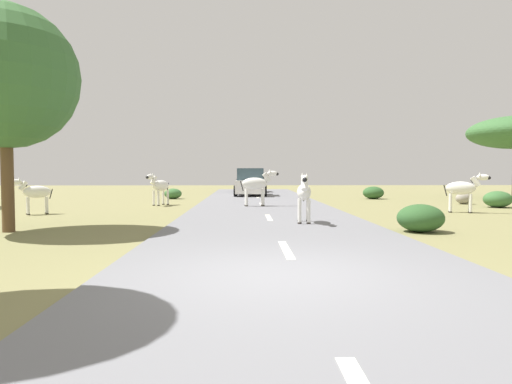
{
  "coord_description": "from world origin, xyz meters",
  "views": [
    {
      "loc": [
        -0.52,
        -6.49,
        1.56
      ],
      "look_at": [
        0.02,
        13.28,
        0.66
      ],
      "focal_mm": 30.97,
      "sensor_mm": 36.0,
      "label": 1
    }
  ],
  "objects_px": {
    "zebra_0": "(304,193)",
    "zebra_2": "(257,184)",
    "car_0": "(251,183)",
    "bush_2": "(173,194)",
    "zebra_1": "(35,192)",
    "bush_0": "(373,193)",
    "bush_3": "(421,218)",
    "car_1": "(248,181)",
    "zebra_4": "(463,189)",
    "zebra_3": "(159,186)",
    "rock_1": "(464,198)",
    "tree_1": "(5,77)",
    "bush_1": "(498,199)"
  },
  "relations": [
    {
      "from": "zebra_1",
      "to": "bush_0",
      "type": "relative_size",
      "value": 1.13
    },
    {
      "from": "car_0",
      "to": "rock_1",
      "type": "relative_size",
      "value": 5.62
    },
    {
      "from": "zebra_4",
      "to": "zebra_0",
      "type": "bearing_deg",
      "value": -39.31
    },
    {
      "from": "zebra_2",
      "to": "bush_3",
      "type": "relative_size",
      "value": 1.43
    },
    {
      "from": "bush_0",
      "to": "bush_2",
      "type": "height_order",
      "value": "bush_0"
    },
    {
      "from": "bush_0",
      "to": "bush_3",
      "type": "bearing_deg",
      "value": -101.67
    },
    {
      "from": "zebra_4",
      "to": "tree_1",
      "type": "relative_size",
      "value": 0.27
    },
    {
      "from": "bush_2",
      "to": "bush_0",
      "type": "bearing_deg",
      "value": -1.88
    },
    {
      "from": "rock_1",
      "to": "car_1",
      "type": "bearing_deg",
      "value": 129.08
    },
    {
      "from": "rock_1",
      "to": "bush_1",
      "type": "bearing_deg",
      "value": -77.11
    },
    {
      "from": "tree_1",
      "to": "zebra_2",
      "type": "bearing_deg",
      "value": 49.72
    },
    {
      "from": "car_0",
      "to": "bush_2",
      "type": "xyz_separation_m",
      "value": [
        -4.54,
        -2.73,
        -0.55
      ]
    },
    {
      "from": "rock_1",
      "to": "tree_1",
      "type": "bearing_deg",
      "value": -150.64
    },
    {
      "from": "zebra_0",
      "to": "bush_1",
      "type": "xyz_separation_m",
      "value": [
        9.36,
        6.03,
        -0.58
      ]
    },
    {
      "from": "zebra_3",
      "to": "car_1",
      "type": "xyz_separation_m",
      "value": [
        4.26,
        13.18,
        -0.06
      ]
    },
    {
      "from": "zebra_1",
      "to": "bush_3",
      "type": "xyz_separation_m",
      "value": [
        12.27,
        -5.05,
        -0.45
      ]
    },
    {
      "from": "zebra_3",
      "to": "bush_0",
      "type": "xyz_separation_m",
      "value": [
        11.4,
        4.64,
        -0.55
      ]
    },
    {
      "from": "car_0",
      "to": "bush_0",
      "type": "distance_m",
      "value": 7.72
    },
    {
      "from": "zebra_1",
      "to": "zebra_2",
      "type": "bearing_deg",
      "value": -100.0
    },
    {
      "from": "zebra_0",
      "to": "zebra_3",
      "type": "bearing_deg",
      "value": -46.74
    },
    {
      "from": "zebra_2",
      "to": "bush_3",
      "type": "distance_m",
      "value": 9.17
    },
    {
      "from": "zebra_4",
      "to": "bush_0",
      "type": "distance_m",
      "value": 8.69
    },
    {
      "from": "bush_2",
      "to": "rock_1",
      "type": "height_order",
      "value": "bush_2"
    },
    {
      "from": "zebra_0",
      "to": "zebra_2",
      "type": "relative_size",
      "value": 0.91
    },
    {
      "from": "zebra_1",
      "to": "bush_1",
      "type": "height_order",
      "value": "zebra_1"
    },
    {
      "from": "bush_1",
      "to": "rock_1",
      "type": "relative_size",
      "value": 1.54
    },
    {
      "from": "car_0",
      "to": "bush_3",
      "type": "height_order",
      "value": "car_0"
    },
    {
      "from": "zebra_0",
      "to": "car_1",
      "type": "height_order",
      "value": "car_1"
    },
    {
      "from": "zebra_0",
      "to": "zebra_4",
      "type": "xyz_separation_m",
      "value": [
        6.6,
        3.63,
        -0.02
      ]
    },
    {
      "from": "zebra_1",
      "to": "zebra_3",
      "type": "xyz_separation_m",
      "value": [
        3.74,
        4.26,
        0.09
      ]
    },
    {
      "from": "car_1",
      "to": "bush_3",
      "type": "height_order",
      "value": "car_1"
    },
    {
      "from": "car_1",
      "to": "car_0",
      "type": "bearing_deg",
      "value": -89.73
    },
    {
      "from": "car_0",
      "to": "bush_0",
      "type": "height_order",
      "value": "car_0"
    },
    {
      "from": "bush_2",
      "to": "tree_1",
      "type": "bearing_deg",
      "value": -98.2
    },
    {
      "from": "zebra_2",
      "to": "bush_2",
      "type": "height_order",
      "value": "zebra_2"
    },
    {
      "from": "zebra_2",
      "to": "zebra_3",
      "type": "xyz_separation_m",
      "value": [
        -4.49,
        1.1,
        -0.12
      ]
    },
    {
      "from": "bush_0",
      "to": "bush_1",
      "type": "distance_m",
      "value": 7.23
    },
    {
      "from": "zebra_3",
      "to": "car_0",
      "type": "distance_m",
      "value": 8.89
    },
    {
      "from": "zebra_2",
      "to": "tree_1",
      "type": "relative_size",
      "value": 0.3
    },
    {
      "from": "zebra_4",
      "to": "bush_1",
      "type": "height_order",
      "value": "zebra_4"
    },
    {
      "from": "zebra_2",
      "to": "bush_2",
      "type": "xyz_separation_m",
      "value": [
        -4.68,
        6.12,
        -0.72
      ]
    },
    {
      "from": "zebra_1",
      "to": "bush_3",
      "type": "height_order",
      "value": "zebra_1"
    },
    {
      "from": "bush_0",
      "to": "bush_3",
      "type": "xyz_separation_m",
      "value": [
        -2.88,
        -13.94,
        0.0
      ]
    },
    {
      "from": "bush_2",
      "to": "bush_3",
      "type": "height_order",
      "value": "bush_3"
    },
    {
      "from": "bush_0",
      "to": "bush_2",
      "type": "bearing_deg",
      "value": 178.12
    },
    {
      "from": "car_0",
      "to": "bush_2",
      "type": "relative_size",
      "value": 4.38
    },
    {
      "from": "zebra_4",
      "to": "bush_2",
      "type": "xyz_separation_m",
      "value": [
        -12.49,
        9.01,
        -0.62
      ]
    },
    {
      "from": "zebra_3",
      "to": "rock_1",
      "type": "height_order",
      "value": "zebra_3"
    },
    {
      "from": "bush_0",
      "to": "zebra_0",
      "type": "bearing_deg",
      "value": -114.91
    },
    {
      "from": "zebra_1",
      "to": "bush_0",
      "type": "xyz_separation_m",
      "value": [
        15.14,
        8.89,
        -0.45
      ]
    }
  ]
}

